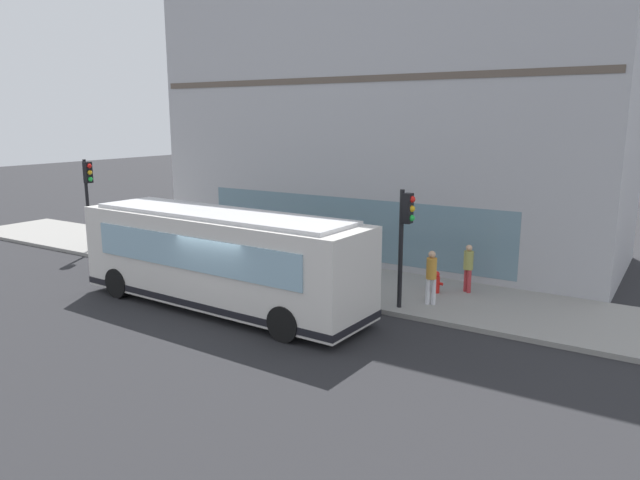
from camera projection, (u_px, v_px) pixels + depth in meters
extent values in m
plane|color=#262628|center=(230.00, 316.00, 17.87)|extent=(120.00, 120.00, 0.00)
cube|color=gray|center=(316.00, 278.00, 21.86)|extent=(4.48, 40.00, 0.15)
cube|color=#A8A8AD|center=(394.00, 100.00, 25.67)|extent=(7.98, 19.14, 13.26)
cube|color=brown|center=(350.00, 80.00, 22.36)|extent=(0.36, 18.76, 0.24)
cube|color=slate|center=(347.00, 228.00, 23.44)|extent=(0.12, 13.40, 2.40)
cube|color=silver|center=(220.00, 258.00, 18.35)|extent=(2.86, 10.08, 2.70)
cube|color=silver|center=(219.00, 214.00, 18.06)|extent=(2.45, 9.07, 0.12)
cube|color=#8CB2C6|center=(118.00, 227.00, 21.01)|extent=(2.20, 0.16, 1.20)
cube|color=#8CB2C6|center=(247.00, 239.00, 19.29)|extent=(0.36, 8.20, 1.00)
cube|color=#8CB2C6|center=(189.00, 253.00, 17.24)|extent=(0.36, 8.20, 1.00)
cube|color=black|center=(222.00, 294.00, 18.59)|extent=(2.90, 10.13, 0.20)
cylinder|color=black|center=(171.00, 268.00, 21.49)|extent=(0.34, 1.01, 1.00)
cylinder|color=black|center=(118.00, 283.00, 19.64)|extent=(0.34, 1.01, 1.00)
cylinder|color=black|center=(332.00, 302.00, 17.62)|extent=(0.34, 1.01, 1.00)
cylinder|color=black|center=(284.00, 323.00, 15.76)|extent=(0.34, 1.01, 1.00)
cylinder|color=black|center=(401.00, 249.00, 17.88)|extent=(0.14, 0.14, 3.65)
cube|color=black|center=(408.00, 208.00, 17.52)|extent=(0.32, 0.24, 0.90)
sphere|color=red|center=(412.00, 199.00, 17.39)|extent=(0.20, 0.20, 0.20)
sphere|color=yellow|center=(412.00, 209.00, 17.45)|extent=(0.20, 0.20, 0.20)
sphere|color=green|center=(411.00, 218.00, 17.51)|extent=(0.20, 0.20, 0.20)
cylinder|color=black|center=(88.00, 205.00, 25.67)|extent=(0.14, 0.14, 3.98)
cube|color=black|center=(88.00, 172.00, 25.28)|extent=(0.32, 0.24, 0.90)
sphere|color=red|center=(89.00, 166.00, 25.16)|extent=(0.20, 0.20, 0.20)
sphere|color=yellow|center=(90.00, 173.00, 25.21)|extent=(0.20, 0.20, 0.20)
sphere|color=green|center=(90.00, 179.00, 25.27)|extent=(0.20, 0.20, 0.20)
cylinder|color=red|center=(436.00, 285.00, 19.69)|extent=(0.24, 0.24, 0.55)
sphere|color=red|center=(436.00, 274.00, 19.62)|extent=(0.22, 0.22, 0.22)
cylinder|color=red|center=(441.00, 284.00, 19.59)|extent=(0.10, 0.12, 0.10)
cylinder|color=red|center=(438.00, 282.00, 19.82)|extent=(0.12, 0.10, 0.10)
cylinder|color=#B23338|center=(469.00, 281.00, 19.66)|extent=(0.14, 0.14, 0.78)
cylinder|color=#B23338|center=(466.00, 280.00, 19.82)|extent=(0.14, 0.14, 0.78)
cylinder|color=#99994C|center=(469.00, 260.00, 19.59)|extent=(0.32, 0.32, 0.62)
sphere|color=tan|center=(469.00, 248.00, 19.51)|extent=(0.21, 0.21, 0.21)
cylinder|color=silver|center=(428.00, 291.00, 18.44)|extent=(0.14, 0.14, 0.83)
cylinder|color=silver|center=(434.00, 292.00, 18.42)|extent=(0.14, 0.14, 0.83)
cylinder|color=gold|center=(432.00, 268.00, 18.28)|extent=(0.32, 0.32, 0.66)
sphere|color=tan|center=(432.00, 254.00, 18.19)|extent=(0.23, 0.23, 0.23)
cylinder|color=silver|center=(325.00, 254.00, 23.50)|extent=(0.14, 0.14, 0.81)
cylinder|color=silver|center=(325.00, 255.00, 23.33)|extent=(0.14, 0.14, 0.81)
cylinder|color=#99994C|center=(325.00, 237.00, 23.27)|extent=(0.32, 0.32, 0.64)
sphere|color=#9E704C|center=(325.00, 226.00, 23.18)|extent=(0.22, 0.22, 0.22)
cube|color=#197233|center=(280.00, 265.00, 21.64)|extent=(0.44, 0.40, 0.90)
cube|color=#8CB2C6|center=(285.00, 261.00, 21.49)|extent=(0.35, 0.03, 0.30)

